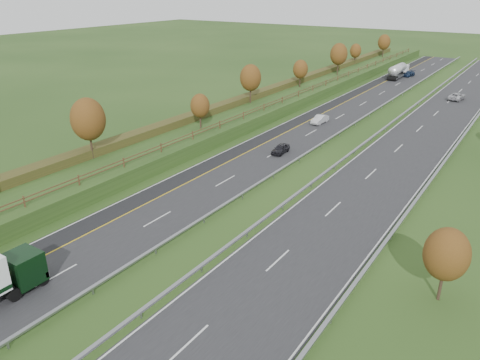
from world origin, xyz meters
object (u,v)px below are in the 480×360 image
Objects in this scene: car_silver_mid at (320,119)px; car_small_far at (409,74)px; car_oncoming at (457,96)px; car_dark_near at (281,149)px; road_tanker at (398,71)px.

car_silver_mid is 53.90m from car_small_far.
car_dark_near is at bearing 78.90° from car_oncoming.
car_silver_mid reaches higher than car_small_far.
road_tanker is 2.66× the size of car_silver_mid.
car_small_far is at bearing 63.46° from road_tanker.
car_dark_near is 51.27m from car_oncoming.
car_dark_near is 71.26m from car_small_far.
car_oncoming is at bearing -46.68° from car_small_far.
car_small_far is at bearing 92.85° from car_silver_mid.
car_silver_mid is at bearing 68.18° from car_oncoming.
road_tanker is at bearing 90.23° from car_dark_near.
car_oncoming is (16.17, 31.90, 0.03)m from car_silver_mid.
road_tanker is at bearing -108.55° from car_small_far.
car_small_far is at bearing -49.59° from car_oncoming.
car_oncoming reaches higher than car_silver_mid.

